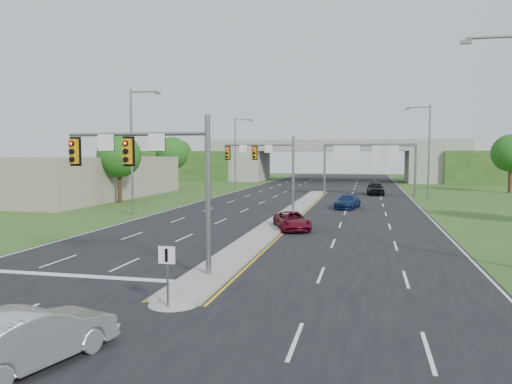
{
  "coord_description": "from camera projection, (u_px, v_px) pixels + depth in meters",
  "views": [
    {
      "loc": [
        6.62,
        -20.23,
        5.31
      ],
      "look_at": [
        -0.08,
        9.76,
        3.0
      ],
      "focal_mm": 35.0,
      "sensor_mm": 36.0,
      "label": 1
    }
  ],
  "objects": [
    {
      "name": "keep_right_sign",
      "position": [
        167.0,
        266.0,
        17.01
      ],
      "size": [
        0.6,
        0.13,
        2.2
      ],
      "color": "slate",
      "rests_on": "ground"
    },
    {
      "name": "sign_gantry",
      "position": [
        368.0,
        155.0,
        63.4
      ],
      "size": [
        11.58,
        0.44,
        6.67
      ],
      "color": "slate",
      "rests_on": "ground"
    },
    {
      "name": "tree_back_c",
      "position": [
        450.0,
        154.0,
        107.38
      ],
      "size": [
        5.6,
        5.6,
        8.32
      ],
      "color": "#382316",
      "rests_on": "ground"
    },
    {
      "name": "tree_l_near",
      "position": [
        119.0,
        156.0,
        54.68
      ],
      "size": [
        4.8,
        4.8,
        7.6
      ],
      "color": "#382316",
      "rests_on": "ground"
    },
    {
      "name": "overpass",
      "position": [
        333.0,
        163.0,
        99.12
      ],
      "size": [
        80.0,
        14.0,
        8.1
      ],
      "color": "gray",
      "rests_on": "ground"
    },
    {
      "name": "lightpole_l_far",
      "position": [
        236.0,
        149.0,
        77.49
      ],
      "size": [
        2.85,
        0.25,
        11.0
      ],
      "color": "slate",
      "rests_on": "ground"
    },
    {
      "name": "lightpole_l_mid",
      "position": [
        134.0,
        145.0,
        43.42
      ],
      "size": [
        2.85,
        0.25,
        11.0
      ],
      "color": "slate",
      "rests_on": "ground"
    },
    {
      "name": "signal_mast_far",
      "position": [
        269.0,
        161.0,
        45.92
      ],
      "size": [
        6.62,
        0.6,
        7.0
      ],
      "color": "slate",
      "rests_on": "ground"
    },
    {
      "name": "road",
      "position": [
        306.0,
        202.0,
        55.59
      ],
      "size": [
        24.0,
        160.0,
        0.02
      ],
      "primitive_type": "cube",
      "color": "black",
      "rests_on": "ground"
    },
    {
      "name": "tree_back_b",
      "position": [
        235.0,
        154.0,
        117.81
      ],
      "size": [
        5.6,
        5.6,
        8.32
      ],
      "color": "#382316",
      "rests_on": "ground"
    },
    {
      "name": "tree_l_mid",
      "position": [
        172.0,
        153.0,
        79.86
      ],
      "size": [
        5.2,
        5.2,
        8.12
      ],
      "color": "#382316",
      "rests_on": "ground"
    },
    {
      "name": "car_silver",
      "position": [
        32.0,
        337.0,
        12.44
      ],
      "size": [
        2.8,
        4.79,
        1.49
      ],
      "primitive_type": "imported",
      "rotation": [
        0.0,
        0.0,
        2.86
      ],
      "color": "#A1A4A9",
      "rests_on": "road"
    },
    {
      "name": "ground",
      "position": [
        209.0,
        278.0,
        21.53
      ],
      "size": [
        240.0,
        240.0,
        0.0
      ],
      "primitive_type": "plane",
      "color": "#2C4D1B",
      "rests_on": "ground"
    },
    {
      "name": "lane_markings",
      "position": [
        293.0,
        208.0,
        49.8
      ],
      "size": [
        23.72,
        160.0,
        0.01
      ],
      "color": "gold",
      "rests_on": "road"
    },
    {
      "name": "car_far_a",
      "position": [
        292.0,
        221.0,
        35.08
      ],
      "size": [
        3.51,
        5.01,
        1.27
      ],
      "primitive_type": "imported",
      "rotation": [
        0.0,
        0.0,
        0.34
      ],
      "color": "#590818",
      "rests_on": "road"
    },
    {
      "name": "tree_r_mid",
      "position": [
        511.0,
        153.0,
        68.99
      ],
      "size": [
        5.2,
        5.2,
        8.12
      ],
      "color": "#382316",
      "rests_on": "ground"
    },
    {
      "name": "signal_mast_near",
      "position": [
        157.0,
        168.0,
        21.59
      ],
      "size": [
        6.62,
        0.6,
        7.0
      ],
      "color": "slate",
      "rests_on": "ground"
    },
    {
      "name": "car_far_c",
      "position": [
        375.0,
        188.0,
        65.55
      ],
      "size": [
        2.4,
        5.12,
        1.7
      ],
      "primitive_type": "imported",
      "rotation": [
        0.0,
        0.0,
        0.08
      ],
      "color": "black",
      "rests_on": "road"
    },
    {
      "name": "commercial_building",
      "position": [
        66.0,
        177.0,
        61.92
      ],
      "size": [
        18.0,
        30.0,
        5.0
      ],
      "primitive_type": "cube",
      "color": "gray",
      "rests_on": "ground"
    },
    {
      "name": "median",
      "position": [
        290.0,
        214.0,
        43.9
      ],
      "size": [
        2.0,
        54.0,
        0.16
      ],
      "primitive_type": "cube",
      "color": "gray",
      "rests_on": "road"
    },
    {
      "name": "lightpole_r_far",
      "position": [
        427.0,
        148.0,
        57.11
      ],
      "size": [
        2.85,
        0.25,
        11.0
      ],
      "color": "slate",
      "rests_on": "ground"
    },
    {
      "name": "tree_back_a",
      "position": [
        179.0,
        152.0,
        120.83
      ],
      "size": [
        6.0,
        6.0,
        8.85
      ],
      "color": "#382316",
      "rests_on": "ground"
    },
    {
      "name": "median_nose",
      "position": [
        173.0,
        302.0,
        17.63
      ],
      "size": [
        2.0,
        2.0,
        0.16
      ],
      "primitive_type": "cone",
      "color": "gray",
      "rests_on": "road"
    },
    {
      "name": "car_far_b",
      "position": [
        348.0,
        202.0,
        49.0
      ],
      "size": [
        2.72,
        4.94,
        1.36
      ],
      "primitive_type": "imported",
      "rotation": [
        0.0,
        0.0,
        -0.18
      ],
      "color": "#0B1E47",
      "rests_on": "road"
    }
  ]
}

